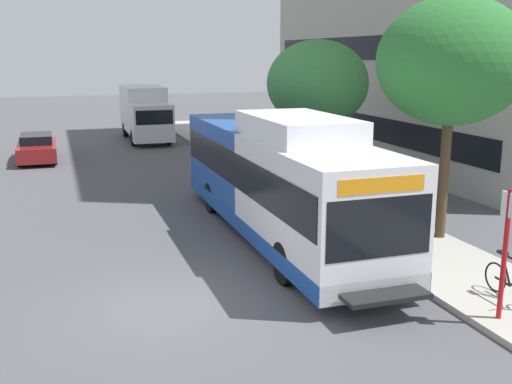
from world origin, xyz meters
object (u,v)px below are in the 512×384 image
(street_tree_mid_block, at_px, (317,84))
(parked_car_far_lane, at_px, (37,148))
(bus_stop_sign_pole, at_px, (505,245))
(box_truck_background, at_px, (145,112))
(street_tree_near_stop, at_px, (452,62))
(transit_bus, at_px, (278,179))

(street_tree_mid_block, relative_size, parked_car_far_lane, 1.25)
(bus_stop_sign_pole, xyz_separation_m, box_truck_background, (-2.76, 28.22, 0.09))
(street_tree_mid_block, bearing_deg, bus_stop_sign_pole, -98.16)
(street_tree_near_stop, bearing_deg, bus_stop_sign_pole, -113.36)
(street_tree_mid_block, distance_m, box_truck_background, 16.10)
(bus_stop_sign_pole, distance_m, street_tree_near_stop, 6.36)
(bus_stop_sign_pole, height_order, box_truck_background, box_truck_background)
(transit_bus, height_order, parked_car_far_lane, transit_bus)
(street_tree_mid_block, xyz_separation_m, box_truck_background, (-4.63, 15.24, -2.32))
(transit_bus, height_order, box_truck_background, transit_bus)
(street_tree_near_stop, xyz_separation_m, parked_car_far_lane, (-11.11, 17.54, -4.34))
(transit_bus, distance_m, street_tree_mid_block, 7.62)
(box_truck_background, bearing_deg, street_tree_near_stop, -78.09)
(bus_stop_sign_pole, relative_size, street_tree_near_stop, 0.39)
(street_tree_mid_block, bearing_deg, box_truck_background, 106.88)
(street_tree_near_stop, bearing_deg, box_truck_background, 101.91)
(transit_bus, height_order, street_tree_mid_block, street_tree_mid_block)
(street_tree_near_stop, bearing_deg, parked_car_far_lane, 122.36)
(street_tree_near_stop, relative_size, box_truck_background, 0.94)
(parked_car_far_lane, bearing_deg, box_truck_background, 42.70)
(street_tree_near_stop, xyz_separation_m, box_truck_background, (-4.91, 23.26, -3.26))
(street_tree_near_stop, distance_m, parked_car_far_lane, 21.21)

